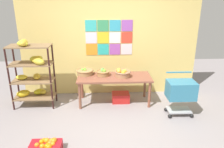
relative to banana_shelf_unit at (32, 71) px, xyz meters
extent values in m
plane|color=gray|center=(1.68, -1.10, -0.81)|extent=(9.42, 9.42, 0.00)
cube|color=#E2C56B|center=(1.68, 0.63, 0.67)|extent=(4.20, 0.06, 2.95)
cube|color=#35B3B0|center=(1.26, 0.60, 0.88)|extent=(0.26, 0.01, 0.26)
cube|color=#38935E|center=(1.53, 0.60, 0.88)|extent=(0.26, 0.01, 0.26)
cube|color=#339EBC|center=(1.81, 0.60, 0.88)|extent=(0.26, 0.01, 0.26)
cube|color=purple|center=(2.09, 0.60, 0.88)|extent=(0.26, 0.01, 0.26)
cube|color=white|center=(1.26, 0.60, 0.60)|extent=(0.26, 0.01, 0.26)
cube|color=yellow|center=(1.53, 0.60, 0.60)|extent=(0.26, 0.01, 0.26)
cube|color=white|center=(1.81, 0.60, 0.60)|extent=(0.26, 0.01, 0.26)
cube|color=red|center=(2.09, 0.60, 0.60)|extent=(0.26, 0.01, 0.26)
cube|color=orange|center=(1.26, 0.60, 0.32)|extent=(0.26, 0.01, 0.26)
cube|color=#29B1A9|center=(1.53, 0.60, 0.32)|extent=(0.26, 0.01, 0.26)
cube|color=#A04AAD|center=(1.81, 0.60, 0.32)|extent=(0.26, 0.01, 0.26)
cube|color=silver|center=(2.09, 0.60, 0.32)|extent=(0.26, 0.01, 0.26)
cylinder|color=#321816|center=(-0.42, -0.20, -0.12)|extent=(0.04, 0.04, 1.37)
cylinder|color=#321816|center=(0.42, -0.20, -0.12)|extent=(0.04, 0.04, 1.37)
cylinder|color=#321816|center=(-0.42, 0.19, -0.12)|extent=(0.04, 0.04, 1.37)
cylinder|color=#321816|center=(0.42, 0.19, -0.12)|extent=(0.04, 0.04, 1.37)
cube|color=olive|center=(0.00, 0.00, -0.59)|extent=(0.88, 0.42, 0.03)
ellipsoid|color=yellow|center=(0.13, 0.11, -0.53)|extent=(0.27, 0.26, 0.10)
ellipsoid|color=yellow|center=(-0.25, -0.02, -0.51)|extent=(0.33, 0.27, 0.15)
ellipsoid|color=yellow|center=(0.06, 0.10, -0.52)|extent=(0.28, 0.26, 0.12)
cube|color=olive|center=(0.00, 0.00, -0.21)|extent=(0.88, 0.42, 0.02)
ellipsoid|color=yellow|center=(-0.25, 0.04, -0.15)|extent=(0.25, 0.17, 0.10)
ellipsoid|color=gold|center=(0.06, 0.07, -0.15)|extent=(0.23, 0.30, 0.11)
cube|color=olive|center=(0.00, 0.00, 0.17)|extent=(0.88, 0.42, 0.02)
ellipsoid|color=gold|center=(0.20, -0.12, 0.25)|extent=(0.32, 0.29, 0.13)
ellipsoid|color=yellow|center=(0.10, 0.05, 0.25)|extent=(0.26, 0.16, 0.14)
ellipsoid|color=yellow|center=(0.13, 0.03, 0.25)|extent=(0.25, 0.32, 0.14)
cube|color=olive|center=(0.00, 0.00, 0.55)|extent=(0.88, 0.42, 0.02)
ellipsoid|color=yellow|center=(-0.07, -0.08, 0.63)|extent=(0.16, 0.29, 0.14)
ellipsoid|color=yellow|center=(-0.10, -0.08, 0.62)|extent=(0.29, 0.23, 0.11)
cube|color=brown|center=(1.77, 0.06, -0.20)|extent=(1.63, 0.66, 0.04)
cylinder|color=brown|center=(1.01, -0.21, -0.51)|extent=(0.06, 0.06, 0.60)
cylinder|color=brown|center=(2.53, -0.21, -0.51)|extent=(0.06, 0.06, 0.60)
cylinder|color=brown|center=(1.01, 0.33, -0.51)|extent=(0.06, 0.06, 0.60)
cylinder|color=brown|center=(2.53, 0.33, -0.51)|extent=(0.06, 0.06, 0.60)
cylinder|color=#986F42|center=(1.52, 0.14, -0.13)|extent=(0.28, 0.28, 0.10)
torus|color=#9F733E|center=(1.52, 0.14, -0.08)|extent=(0.30, 0.30, 0.02)
sphere|color=#67B548|center=(1.51, 0.20, -0.06)|extent=(0.08, 0.08, 0.08)
sphere|color=#70B848|center=(1.50, 0.16, -0.06)|extent=(0.07, 0.07, 0.07)
sphere|color=#7BC335|center=(1.55, 0.13, -0.06)|extent=(0.07, 0.07, 0.07)
cylinder|color=#A4724F|center=(1.96, 0.04, -0.12)|extent=(0.32, 0.32, 0.12)
torus|color=#9C7053|center=(1.96, 0.04, -0.06)|extent=(0.35, 0.35, 0.03)
sphere|color=gold|center=(1.96, -0.06, -0.05)|extent=(0.09, 0.09, 0.09)
sphere|color=gold|center=(1.87, 0.00, -0.04)|extent=(0.09, 0.09, 0.09)
sphere|color=gold|center=(1.97, 0.02, -0.04)|extent=(0.08, 0.08, 0.08)
sphere|color=gold|center=(1.87, 0.06, -0.03)|extent=(0.10, 0.10, 0.10)
sphere|color=gold|center=(2.01, 0.04, -0.05)|extent=(0.09, 0.09, 0.09)
cylinder|color=#A17B4C|center=(1.11, 0.23, -0.12)|extent=(0.36, 0.36, 0.10)
torus|color=#A1794C|center=(1.11, 0.23, -0.07)|extent=(0.39, 0.39, 0.03)
sphere|color=#75C22E|center=(1.10, 0.34, -0.07)|extent=(0.04, 0.04, 0.04)
sphere|color=#78C635|center=(1.11, 0.23, -0.06)|extent=(0.05, 0.05, 0.05)
sphere|color=#79C142|center=(1.12, 0.23, -0.06)|extent=(0.05, 0.05, 0.05)
sphere|color=#75C042|center=(1.06, 0.24, -0.06)|extent=(0.06, 0.06, 0.06)
sphere|color=#74D231|center=(1.04, 0.29, -0.06)|extent=(0.05, 0.05, 0.05)
sphere|color=#79BD33|center=(1.11, 0.22, -0.07)|extent=(0.05, 0.05, 0.05)
cube|color=red|center=(1.92, 0.09, -0.70)|extent=(0.40, 0.30, 0.21)
sphere|color=orange|center=(0.68, -1.63, -0.64)|extent=(0.09, 0.09, 0.09)
sphere|color=orange|center=(0.57, -1.69, -0.65)|extent=(0.08, 0.08, 0.08)
sphere|color=orange|center=(0.72, -1.64, -0.65)|extent=(0.08, 0.08, 0.08)
sphere|color=orange|center=(0.73, -1.56, -0.64)|extent=(0.08, 0.08, 0.08)
sphere|color=orange|center=(0.61, -1.56, -0.64)|extent=(0.09, 0.09, 0.09)
sphere|color=orange|center=(0.48, -1.66, -0.65)|extent=(0.08, 0.08, 0.08)
sphere|color=orange|center=(0.54, -1.59, -0.64)|extent=(0.08, 0.08, 0.08)
sphere|color=orange|center=(0.56, -1.55, -0.65)|extent=(0.10, 0.10, 0.10)
sphere|color=orange|center=(0.67, -1.71, -0.65)|extent=(0.09, 0.09, 0.09)
sphere|color=orange|center=(0.65, -1.69, -0.65)|extent=(0.10, 0.10, 0.10)
sphere|color=orange|center=(0.72, -1.58, -0.65)|extent=(0.09, 0.09, 0.09)
sphere|color=orange|center=(0.68, -1.56, -0.65)|extent=(0.08, 0.08, 0.08)
sphere|color=black|center=(2.85, -0.69, -0.77)|extent=(0.08, 0.08, 0.08)
sphere|color=black|center=(3.30, -0.69, -0.77)|extent=(0.08, 0.08, 0.08)
sphere|color=black|center=(2.85, -0.42, -0.77)|extent=(0.08, 0.08, 0.08)
sphere|color=black|center=(3.30, -0.42, -0.77)|extent=(0.08, 0.08, 0.08)
cube|color=#A5A8AD|center=(3.08, -0.55, -0.71)|extent=(0.47, 0.30, 0.03)
cube|color=teal|center=(3.08, -0.55, -0.26)|extent=(0.55, 0.38, 0.36)
cylinder|color=teal|center=(3.08, -0.34, 0.04)|extent=(0.52, 0.03, 0.03)
camera|label=1|loc=(1.51, -4.53, 1.52)|focal=35.30mm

